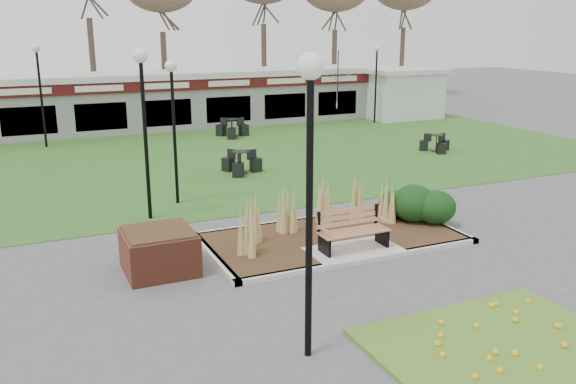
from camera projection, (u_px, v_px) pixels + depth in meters
name	position (u px, v px, depth m)	size (l,w,h in m)	color
ground	(357.00, 256.00, 14.26)	(100.00, 100.00, 0.00)	#515154
lawn	(207.00, 157.00, 24.81)	(34.00, 16.00, 0.02)	#2C601E
flower_bed	(497.00, 344.00, 10.20)	(4.20, 3.00, 0.16)	#407320
planting_bed	(373.00, 218.00, 15.86)	(6.75, 3.40, 1.27)	#382716
park_bench	(352.00, 229.00, 14.33)	(1.70, 0.66, 0.93)	#A9774C
brick_planter	(159.00, 251.00, 13.27)	(1.50, 1.50, 0.95)	brown
food_pavilion	(161.00, 100.00, 31.42)	(24.60, 3.40, 2.90)	gray
service_hut	(401.00, 93.00, 35.05)	(4.40, 3.40, 2.83)	silver
lamp_post_near_left	(310.00, 143.00, 9.06)	(0.40, 0.40, 4.86)	black
lamp_post_mid_left	(173.00, 100.00, 17.65)	(0.35, 0.35, 4.27)	black
lamp_post_mid_right	(143.00, 97.00, 16.12)	(0.39, 0.39, 4.65)	black
lamp_post_far_right	(376.00, 66.00, 32.80)	(0.35, 0.35, 4.20)	black
lamp_post_far_left	(39.00, 73.00, 26.04)	(0.37, 0.37, 4.46)	black
bistro_set_a	(241.00, 166.00, 22.12)	(1.33, 1.52, 0.81)	black
bistro_set_c	(436.00, 146.00, 25.91)	(1.30, 1.32, 0.72)	black
bistro_set_d	(232.00, 131.00, 29.28)	(1.51, 1.61, 0.86)	black
patio_umbrella	(338.00, 90.00, 33.30)	(2.67, 2.71, 2.81)	black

